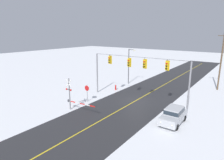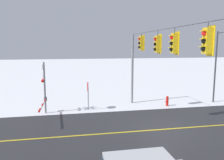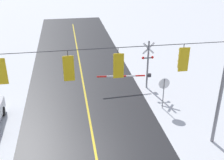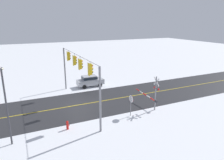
{
  "view_description": "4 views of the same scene",
  "coord_description": "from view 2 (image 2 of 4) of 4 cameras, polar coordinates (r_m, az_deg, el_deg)",
  "views": [
    {
      "loc": [
        12.56,
        -22.98,
        9.41
      ],
      "look_at": [
        -1.81,
        -3.18,
        3.4
      ],
      "focal_mm": 31.3,
      "sensor_mm": 36.0,
      "label": 1
    },
    {
      "loc": [
        12.96,
        -5.77,
        5.22
      ],
      "look_at": [
        -1.81,
        -2.89,
        2.97
      ],
      "focal_mm": 36.85,
      "sensor_mm": 36.0,
      "label": 2
    },
    {
      "loc": [
        1.18,
        12.37,
        10.46
      ],
      "look_at": [
        -1.4,
        -2.78,
        3.19
      ],
      "focal_mm": 44.87,
      "sensor_mm": 36.0,
      "label": 3
    },
    {
      "loc": [
        -23.27,
        6.44,
        9.94
      ],
      "look_at": [
        -2.09,
        -3.47,
        3.31
      ],
      "focal_mm": 33.41,
      "sensor_mm": 36.0,
      "label": 4
    }
  ],
  "objects": [
    {
      "name": "fire_hydrant",
      "position": [
        20.72,
        13.54,
        -5.01
      ],
      "size": [
        0.24,
        0.31,
        0.88
      ],
      "color": "red",
      "rests_on": "ground"
    },
    {
      "name": "streetlamp_near",
      "position": [
        22.86,
        24.67,
        4.45
      ],
      "size": [
        1.39,
        0.28,
        6.5
      ],
      "color": "#38383D",
      "rests_on": "ground"
    },
    {
      "name": "stop_sign",
      "position": [
        18.68,
        -6.03,
        -2.37
      ],
      "size": [
        0.8,
        0.09,
        2.35
      ],
      "color": "gray",
      "rests_on": "ground"
    },
    {
      "name": "railroad_crossing",
      "position": [
        18.06,
        -16.52,
        -2.23
      ],
      "size": [
        4.61,
        0.31,
        4.0
      ],
      "color": "gray",
      "rests_on": "ground"
    },
    {
      "name": "ground_plane",
      "position": [
        15.12,
        12.43,
        -11.92
      ],
      "size": [
        160.0,
        160.0,
        0.0
      ],
      "primitive_type": "plane",
      "color": "white"
    },
    {
      "name": "signal_span",
      "position": [
        14.26,
        12.86,
        5.16
      ],
      "size": [
        14.2,
        0.47,
        6.22
      ],
      "color": "gray",
      "rests_on": "ground"
    }
  ]
}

